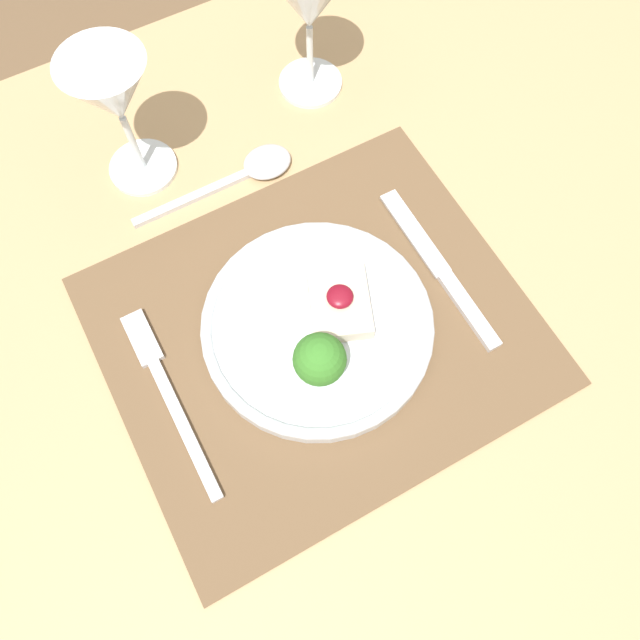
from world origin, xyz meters
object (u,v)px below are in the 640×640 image
Objects in this scene: fork at (165,388)px; wine_glass_near at (309,4)px; knife at (446,277)px; spoon at (254,168)px; dinner_plate at (321,325)px; wine_glass_far at (114,97)px.

wine_glass_near is (0.32, 0.28, 0.11)m from fork.
knife is (0.32, -0.03, 0.00)m from fork.
spoon reaches higher than fork.
dinner_plate is 0.15m from knife.
wine_glass_far is (-0.23, 0.29, 0.11)m from knife.
spoon is at bearing -144.90° from wine_glass_near.
dinner_plate is 1.12× the size of fork.
fork is 0.44m from wine_glass_near.
wine_glass_far reaches higher than dinner_plate.
dinner_plate is 1.46× the size of wine_glass_near.
dinner_plate is at bearing -73.40° from wine_glass_far.
dinner_plate reaches higher than spoon.
dinner_plate is at bearing 177.74° from knife.
dinner_plate is 1.21× the size of spoon.
wine_glass_near is 0.23m from wine_glass_far.
dinner_plate is 1.46× the size of wine_glass_far.
dinner_plate is 0.31m from wine_glass_far.
knife is at bearing -57.79° from spoon.
wine_glass_far is at bearing 72.92° from fork.
spoon is (-0.12, 0.23, 0.00)m from knife.
wine_glass_near reaches higher than fork.
dinner_plate reaches higher than fork.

